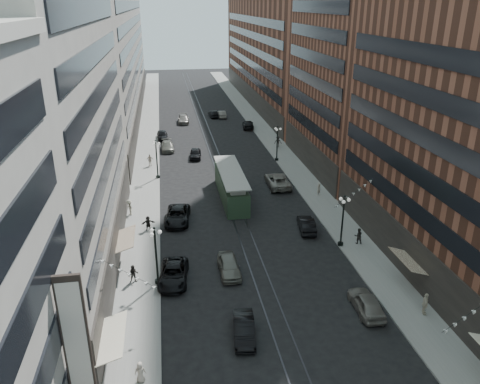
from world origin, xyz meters
TOP-DOWN VIEW (x-y plane):
  - ground at (0.00, 60.00)m, footprint 220.00×220.00m
  - sidewalk_west at (-11.00, 70.00)m, footprint 4.00×180.00m
  - sidewalk_east at (11.00, 70.00)m, footprint 4.00×180.00m
  - rail_west at (-0.70, 70.00)m, footprint 0.12×180.00m
  - rail_east at (0.70, 70.00)m, footprint 0.12×180.00m
  - building_west_mid at (-17.00, 33.00)m, footprint 8.00×36.00m
  - building_west_far at (-17.00, 96.00)m, footprint 8.00×90.00m
  - building_east_mid at (17.00, 28.00)m, footprint 8.00×30.00m
  - building_east_tower at (17.00, 56.00)m, footprint 8.00×26.00m
  - building_east_far at (17.00, 105.00)m, footprint 8.00×72.00m
  - lamppost_sw_far at (-9.20, 28.00)m, footprint 1.03×1.14m
  - lamppost_sw_mid at (-9.20, 55.00)m, footprint 1.03×1.14m
  - lamppost_se_far at (9.20, 32.00)m, footprint 1.03×1.14m
  - lamppost_se_mid at (9.20, 60.00)m, footprint 1.03×1.14m
  - streetcar at (0.00, 46.43)m, footprint 2.89×13.05m
  - car_2 at (-7.82, 28.29)m, footprint 3.06×5.60m
  - car_4 at (7.37, 21.35)m, footprint 2.04×4.72m
  - car_5 at (-2.88, 19.88)m, footprint 1.97×4.50m
  - pedestrian_1 at (-10.31, 16.45)m, footprint 0.76×0.44m
  - pedestrian_2 at (-11.28, 28.46)m, footprint 0.84×0.49m
  - pedestrian_4 at (11.69, 20.08)m, footprint 0.86×1.22m
  - car_7 at (-6.98, 40.48)m, footprint 3.28×5.93m
  - car_8 at (-7.60, 68.46)m, footprint 2.22×5.08m
  - car_9 at (-8.36, 75.46)m, footprint 2.12×4.77m
  - car_10 at (6.80, 36.03)m, footprint 2.13×4.62m
  - car_11 at (6.80, 49.38)m, footprint 2.94×6.16m
  - car_12 at (8.40, 80.98)m, footprint 2.72×5.35m
  - car_13 at (-3.27, 63.57)m, footprint 2.17×4.47m
  - car_14 at (4.43, 91.01)m, footprint 1.54×4.39m
  - pedestrian_5 at (-10.22, 38.69)m, footprint 1.54×0.70m
  - pedestrian_6 at (-10.34, 60.38)m, footprint 1.11×0.57m
  - pedestrian_7 at (11.10, 32.09)m, footprint 0.90×0.60m
  - pedestrian_8 at (11.15, 45.19)m, footprint 0.75×0.68m
  - pedestrian_9 at (11.04, 66.85)m, footprint 1.33×0.85m
  - car_extra_0 at (2.63, 91.42)m, footprint 1.83×4.36m
  - car_extra_1 at (-2.74, 28.78)m, footprint 1.90×4.63m
  - car_extra_2 at (-4.00, 87.34)m, footprint 2.30×5.40m
  - pedestrian_extra_0 at (-12.42, 42.93)m, footprint 0.94×1.32m

SIDE VIEW (x-z plane):
  - ground at x=0.00m, z-range 0.00..0.00m
  - rail_west at x=-0.70m, z-range 0.00..0.02m
  - rail_east at x=0.70m, z-range 0.00..0.02m
  - sidewalk_west at x=-11.00m, z-range 0.00..0.15m
  - sidewalk_east at x=11.00m, z-range 0.00..0.15m
  - car_extra_0 at x=2.63m, z-range 0.00..1.40m
  - car_5 at x=-2.88m, z-range 0.00..1.44m
  - car_14 at x=4.43m, z-range 0.00..1.45m
  - car_8 at x=-7.60m, z-range 0.00..1.45m
  - car_10 at x=6.80m, z-range 0.00..1.47m
  - car_13 at x=-3.27m, z-range 0.00..1.47m
  - car_12 at x=8.40m, z-range 0.00..1.49m
  - car_2 at x=-7.82m, z-range 0.00..1.49m
  - car_extra_2 at x=-4.00m, z-range 0.00..1.55m
  - car_7 at x=-6.98m, z-range 0.00..1.57m
  - car_extra_1 at x=-2.74m, z-range 0.00..1.57m
  - car_4 at x=7.37m, z-range 0.00..1.59m
  - car_9 at x=-8.36m, z-range 0.00..1.59m
  - car_11 at x=6.80m, z-range 0.00..1.69m
  - pedestrian_1 at x=-10.31m, z-range 0.15..1.67m
  - pedestrian_5 at x=-10.22m, z-range 0.15..1.75m
  - pedestrian_2 at x=-11.28m, z-range 0.15..1.82m
  - pedestrian_7 at x=11.10m, z-range 0.15..1.86m
  - pedestrian_8 at x=11.15m, z-range 0.15..1.87m
  - pedestrian_6 at x=-10.34m, z-range 0.15..1.99m
  - pedestrian_extra_0 at x=-12.42m, z-range 0.15..2.04m
  - pedestrian_4 at x=11.69m, z-range 0.15..2.05m
  - pedestrian_9 at x=11.04m, z-range 0.15..2.06m
  - streetcar at x=0.00m, z-range -0.14..3.47m
  - lamppost_sw_far at x=-9.20m, z-range 0.34..5.86m
  - lamppost_sw_mid at x=-9.20m, z-range 0.34..5.86m
  - lamppost_se_far at x=9.20m, z-range 0.34..5.86m
  - lamppost_se_mid at x=9.20m, z-range 0.34..5.86m
  - building_east_mid at x=17.00m, z-range 0.00..24.00m
  - building_east_far at x=17.00m, z-range 0.00..24.00m
  - building_west_far at x=-17.00m, z-range 0.00..26.00m
  - building_west_mid at x=-17.00m, z-range 0.00..28.00m
  - building_east_tower at x=17.00m, z-range 0.00..42.00m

